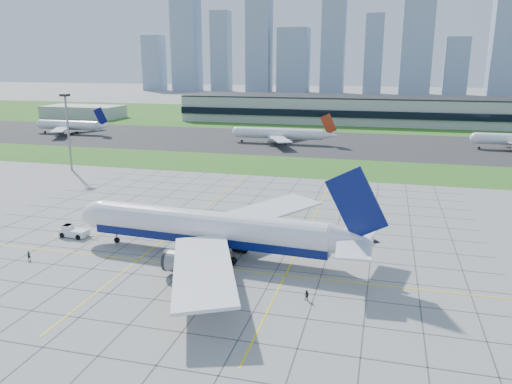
{
  "coord_description": "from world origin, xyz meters",
  "views": [
    {
      "loc": [
        33.31,
        -80.52,
        35.86
      ],
      "look_at": [
        5.38,
        26.12,
        7.0
      ],
      "focal_mm": 35.0,
      "sensor_mm": 36.0,
      "label": 1
    }
  ],
  "objects_px": {
    "crew_near": "(29,255)",
    "distant_jet_1": "(280,134)",
    "light_mast": "(67,123)",
    "crew_far": "(307,296)",
    "airliner": "(211,229)",
    "distant_jet_0": "(70,125)",
    "pushback_tug": "(73,232)"
  },
  "relations": [
    {
      "from": "airliner",
      "to": "pushback_tug",
      "type": "distance_m",
      "value": 32.26
    },
    {
      "from": "pushback_tug",
      "to": "airliner",
      "type": "bearing_deg",
      "value": -0.35
    },
    {
      "from": "light_mast",
      "to": "airliner",
      "type": "relative_size",
      "value": 0.42
    },
    {
      "from": "crew_near",
      "to": "distant_jet_0",
      "type": "bearing_deg",
      "value": 60.98
    },
    {
      "from": "airliner",
      "to": "pushback_tug",
      "type": "xyz_separation_m",
      "value": [
        -31.91,
        2.41,
        -4.15
      ]
    },
    {
      "from": "light_mast",
      "to": "distant_jet_1",
      "type": "xyz_separation_m",
      "value": [
        57.22,
        73.99,
        -11.69
      ]
    },
    {
      "from": "airliner",
      "to": "distant_jet_0",
      "type": "height_order",
      "value": "airliner"
    },
    {
      "from": "airliner",
      "to": "crew_far",
      "type": "height_order",
      "value": "airliner"
    },
    {
      "from": "crew_near",
      "to": "crew_far",
      "type": "xyz_separation_m",
      "value": [
        52.8,
        -3.25,
        -0.01
      ]
    },
    {
      "from": "distant_jet_0",
      "to": "distant_jet_1",
      "type": "distance_m",
      "value": 110.41
    },
    {
      "from": "airliner",
      "to": "distant_jet_1",
      "type": "distance_m",
      "value": 136.06
    },
    {
      "from": "distant_jet_0",
      "to": "pushback_tug",
      "type": "bearing_deg",
      "value": -55.38
    },
    {
      "from": "airliner",
      "to": "distant_jet_1",
      "type": "relative_size",
      "value": 1.35
    },
    {
      "from": "light_mast",
      "to": "crew_near",
      "type": "height_order",
      "value": "light_mast"
    },
    {
      "from": "crew_near",
      "to": "distant_jet_0",
      "type": "xyz_separation_m",
      "value": [
        -93.4,
        149.09,
        3.62
      ]
    },
    {
      "from": "crew_far",
      "to": "distant_jet_1",
      "type": "relative_size",
      "value": 0.04
    },
    {
      "from": "light_mast",
      "to": "crew_far",
      "type": "distance_m",
      "value": 120.74
    },
    {
      "from": "airliner",
      "to": "distant_jet_0",
      "type": "bearing_deg",
      "value": 136.25
    },
    {
      "from": "airliner",
      "to": "distant_jet_0",
      "type": "distance_m",
      "value": 186.72
    },
    {
      "from": "crew_far",
      "to": "distant_jet_0",
      "type": "relative_size",
      "value": 0.04
    },
    {
      "from": "crew_near",
      "to": "distant_jet_0",
      "type": "height_order",
      "value": "distant_jet_0"
    },
    {
      "from": "light_mast",
      "to": "distant_jet_0",
      "type": "relative_size",
      "value": 0.6
    },
    {
      "from": "airliner",
      "to": "light_mast",
      "type": "bearing_deg",
      "value": 143.78
    },
    {
      "from": "distant_jet_0",
      "to": "airliner",
      "type": "bearing_deg",
      "value": -47.72
    },
    {
      "from": "pushback_tug",
      "to": "distant_jet_0",
      "type": "distance_m",
      "value": 164.98
    },
    {
      "from": "crew_far",
      "to": "distant_jet_1",
      "type": "xyz_separation_m",
      "value": [
        -35.83,
        149.39,
        3.63
      ]
    },
    {
      "from": "light_mast",
      "to": "crew_far",
      "type": "relative_size",
      "value": 14.93
    },
    {
      "from": "crew_near",
      "to": "distant_jet_1",
      "type": "relative_size",
      "value": 0.04
    },
    {
      "from": "crew_far",
      "to": "distant_jet_0",
      "type": "distance_m",
      "value": 211.17
    },
    {
      "from": "pushback_tug",
      "to": "crew_near",
      "type": "bearing_deg",
      "value": -87.38
    },
    {
      "from": "crew_near",
      "to": "crew_far",
      "type": "relative_size",
      "value": 1.01
    },
    {
      "from": "distant_jet_0",
      "to": "crew_near",
      "type": "bearing_deg",
      "value": -57.93
    }
  ]
}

